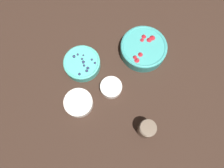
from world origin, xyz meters
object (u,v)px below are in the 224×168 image
object	(u,v)px
bowl_strawberries	(144,48)
bowl_blueberries	(82,63)
jar_chocolate	(146,129)
bowl_bananas	(78,103)
bowl_cream	(111,87)

from	to	relation	value
bowl_strawberries	bowl_blueberries	distance (m)	0.32
bowl_blueberries	jar_chocolate	distance (m)	0.45
bowl_strawberries	jar_chocolate	xyz separation A→B (m)	(0.11, -0.39, 0.01)
bowl_bananas	jar_chocolate	size ratio (longest dim) A/B	1.28
bowl_bananas	bowl_strawberries	bearing A→B (deg)	57.70
bowl_cream	jar_chocolate	world-z (taller)	jar_chocolate
bowl_strawberries	bowl_bananas	size ratio (longest dim) A/B	1.70
bowl_strawberries	bowl_blueberries	size ratio (longest dim) A/B	1.28
bowl_cream	bowl_bananas	bearing A→B (deg)	-136.92
bowl_strawberries	bowl_bananas	world-z (taller)	bowl_strawberries
bowl_strawberries	bowl_bananas	bearing A→B (deg)	-122.30
bowl_strawberries	bowl_cream	bearing A→B (deg)	-112.60
bowl_blueberries	bowl_bananas	bearing A→B (deg)	-76.16
bowl_cream	jar_chocolate	distance (m)	0.26
bowl_strawberries	bowl_cream	xyz separation A→B (m)	(-0.10, -0.24, -0.01)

